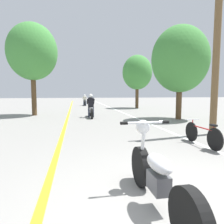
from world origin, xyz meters
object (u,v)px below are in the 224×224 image
object	(u,v)px
roadside_tree_left	(32,52)
motorcycle_rider_far	(85,101)
bicycle_parked	(202,134)
motorcycle_rider_lead	(91,109)
roadside_tree_right_far	(137,73)
roadside_tree_right_near	(180,59)
utility_pole	(217,38)
motorcycle_foreground	(157,176)

from	to	relation	value
roadside_tree_left	motorcycle_rider_far	bearing A→B (deg)	68.94
roadside_tree_left	bicycle_parked	distance (m)	11.74
motorcycle_rider_lead	motorcycle_rider_far	bearing A→B (deg)	89.08
roadside_tree_right_far	motorcycle_rider_far	distance (m)	7.62
roadside_tree_right_near	motorcycle_rider_lead	xyz separation A→B (m)	(-4.92, 1.78, -2.85)
utility_pole	roadside_tree_left	xyz separation A→B (m)	(-7.67, 7.77, 0.76)
roadside_tree_right_far	roadside_tree_left	xyz separation A→B (m)	(-8.86, -5.15, 0.67)
motorcycle_rider_far	roadside_tree_right_near	bearing A→B (deg)	-70.90
roadside_tree_right_far	roadside_tree_left	distance (m)	10.27
motorcycle_rider_far	motorcycle_foreground	bearing A→B (deg)	-90.29
utility_pole	motorcycle_rider_lead	world-z (taller)	utility_pole
utility_pole	roadside_tree_right_near	bearing A→B (deg)	77.43
roadside_tree_right_far	motorcycle_rider_lead	world-z (taller)	roadside_tree_right_far
utility_pole	roadside_tree_right_near	world-z (taller)	utility_pole
roadside_tree_right_far	roadside_tree_left	bearing A→B (deg)	-149.86
roadside_tree_right_near	roadside_tree_right_far	size ratio (longest dim) A/B	1.00
roadside_tree_right_near	roadside_tree_right_far	xyz separation A→B (m)	(0.27, 8.76, 0.13)
roadside_tree_left	motorcycle_foreground	distance (m)	12.96
utility_pole	motorcycle_foreground	distance (m)	6.39
roadside_tree_right_near	roadside_tree_right_far	distance (m)	8.76
utility_pole	motorcycle_rider_far	size ratio (longest dim) A/B	3.22
roadside_tree_right_near	motorcycle_rider_far	xyz separation A→B (m)	(-4.73, 13.65, -2.89)
roadside_tree_right_far	motorcycle_foreground	size ratio (longest dim) A/B	2.55
roadside_tree_right_near	motorcycle_rider_lead	size ratio (longest dim) A/B	2.64
roadside_tree_left	motorcycle_foreground	bearing A→B (deg)	-72.37
roadside_tree_right_near	bicycle_parked	bearing A→B (deg)	-112.66
bicycle_parked	roadside_tree_right_near	bearing A→B (deg)	67.34
roadside_tree_right_near	roadside_tree_right_far	world-z (taller)	roadside_tree_right_near
roadside_tree_right_far	motorcycle_foreground	world-z (taller)	roadside_tree_right_far
motorcycle_foreground	roadside_tree_right_near	bearing A→B (deg)	59.49
motorcycle_foreground	utility_pole	bearing A→B (deg)	46.02
motorcycle_foreground	bicycle_parked	world-z (taller)	motorcycle_foreground
roadside_tree_right_far	motorcycle_rider_lead	xyz separation A→B (m)	(-5.19, -6.98, -2.98)
motorcycle_rider_far	bicycle_parked	xyz separation A→B (m)	(2.42, -19.17, -0.17)
motorcycle_rider_far	roadside_tree_left	bearing A→B (deg)	-111.06
motorcycle_rider_lead	motorcycle_rider_far	distance (m)	11.88
motorcycle_foreground	bicycle_parked	distance (m)	3.69
roadside_tree_left	motorcycle_rider_lead	world-z (taller)	roadside_tree_left
utility_pole	roadside_tree_left	size ratio (longest dim) A/B	1.10
motorcycle_rider_lead	bicycle_parked	bearing A→B (deg)	-70.32
roadside_tree_right_far	motorcycle_foreground	bearing A→B (deg)	-106.76
motorcycle_foreground	motorcycle_rider_far	world-z (taller)	motorcycle_rider_far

